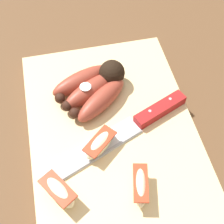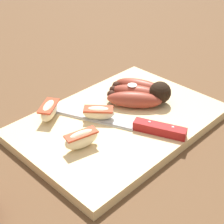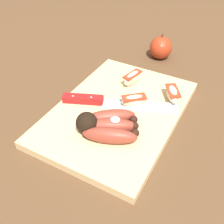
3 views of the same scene
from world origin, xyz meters
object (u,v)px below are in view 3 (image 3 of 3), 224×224
apple_wedge_middle (132,78)px  whole_apple (161,48)px  banana_bunch (106,125)px  chefs_knife (102,102)px  apple_wedge_near (172,94)px  apple_wedge_far (134,100)px

apple_wedge_middle → whole_apple: size_ratio=0.81×
apple_wedge_middle → whole_apple: 0.21m
banana_bunch → chefs_knife: banana_bunch is taller
apple_wedge_near → whole_apple: size_ratio=0.80×
chefs_knife → apple_wedge_near: size_ratio=4.04×
apple_wedge_middle → apple_wedge_far: apple_wedge_middle is taller
chefs_knife → apple_wedge_near: 0.17m
apple_wedge_middle → apple_wedge_far: bearing=27.9°
apple_wedge_far → whole_apple: bearing=-171.8°
chefs_knife → banana_bunch: bearing=35.8°
chefs_knife → apple_wedge_near: (-0.10, 0.14, 0.01)m
apple_wedge_middle → chefs_knife: bearing=-13.3°
chefs_knife → whole_apple: (-0.32, 0.03, 0.01)m
apple_wedge_far → apple_wedge_middle: bearing=-152.1°
whole_apple → banana_bunch: bearing=4.1°
banana_bunch → apple_wedge_near: bearing=154.2°
banana_bunch → chefs_knife: (-0.08, -0.06, -0.01)m
banana_bunch → apple_wedge_middle: (-0.20, -0.03, -0.00)m
banana_bunch → apple_wedge_near: (-0.18, 0.09, -0.00)m
banana_bunch → apple_wedge_middle: 0.20m
banana_bunch → whole_apple: size_ratio=1.71×
apple_wedge_near → apple_wedge_middle: 0.12m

